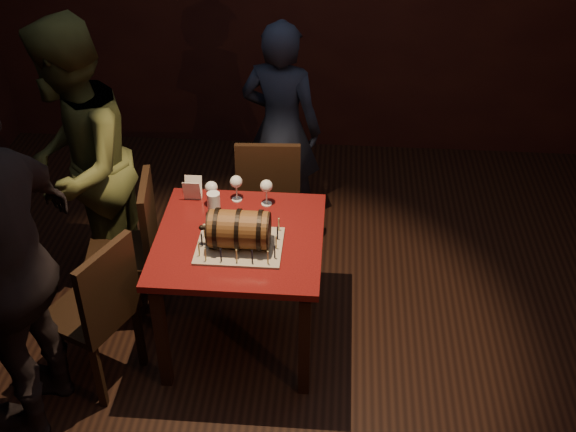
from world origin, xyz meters
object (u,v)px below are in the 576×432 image
at_px(wine_glass_mid, 236,183).
at_px(chair_back, 269,192).
at_px(wine_glass_right, 266,187).
at_px(pub_table, 240,253).
at_px(person_left_rear, 78,167).
at_px(wine_glass_left, 211,189).
at_px(person_left_front, 6,268).
at_px(pint_of_ale, 214,205).
at_px(chair_left_rear, 134,243).
at_px(barrel_cake, 239,229).
at_px(person_back, 281,129).
at_px(chair_left_front, 98,308).

relative_size(wine_glass_mid, chair_back, 0.17).
height_order(wine_glass_mid, wine_glass_right, same).
relative_size(pub_table, chair_back, 0.97).
bearing_deg(person_left_rear, wine_glass_left, 77.25).
bearing_deg(pub_table, wine_glass_mid, 99.65).
height_order(pub_table, person_left_front, person_left_front).
height_order(pint_of_ale, person_left_rear, person_left_rear).
height_order(wine_glass_right, person_left_front, person_left_front).
bearing_deg(chair_left_rear, person_left_front, -113.59).
distance_m(person_left_rear, person_left_front, 1.01).
xyz_separation_m(barrel_cake, wine_glass_right, (0.10, 0.41, 0.00)).
bearing_deg(pub_table, chair_back, 84.25).
bearing_deg(person_back, person_left_rear, 49.63).
distance_m(wine_glass_mid, chair_back, 0.58).
bearing_deg(pint_of_ale, wine_glass_mid, 58.91).
relative_size(wine_glass_mid, person_left_rear, 0.09).
distance_m(wine_glass_mid, wine_glass_right, 0.18).
height_order(pub_table, person_back, person_back).
height_order(wine_glass_mid, chair_left_front, chair_left_front).
bearing_deg(chair_left_front, pub_table, 27.96).
bearing_deg(pint_of_ale, chair_left_rear, 178.75).
xyz_separation_m(pint_of_ale, person_left_front, (-0.84, -0.78, 0.13)).
xyz_separation_m(wine_glass_left, person_left_rear, (-0.81, 0.13, 0.03)).
bearing_deg(wine_glass_mid, barrel_cake, -80.41).
xyz_separation_m(wine_glass_mid, person_left_rear, (-0.94, 0.06, 0.03)).
relative_size(pint_of_ale, person_left_rear, 0.08).
bearing_deg(wine_glass_left, chair_back, 62.05).
height_order(barrel_cake, wine_glass_right, barrel_cake).
distance_m(pub_table, chair_left_front, 0.80).
height_order(wine_glass_right, person_left_rear, person_left_rear).
bearing_deg(pint_of_ale, chair_left_front, -134.03).
height_order(chair_back, chair_left_rear, same).
bearing_deg(person_back, pub_table, 98.07).
relative_size(wine_glass_right, person_left_rear, 0.09).
bearing_deg(pint_of_ale, chair_back, 68.28).
bearing_deg(person_left_front, wine_glass_right, 136.46).
distance_m(pub_table, barrel_cake, 0.24).
bearing_deg(wine_glass_left, person_back, 71.50).
relative_size(chair_back, chair_left_rear, 1.00).
relative_size(wine_glass_right, chair_left_rear, 0.17).
height_order(wine_glass_mid, chair_left_rear, chair_left_rear).
bearing_deg(chair_left_rear, person_left_rear, 147.87).
relative_size(wine_glass_left, person_left_rear, 0.09).
distance_m(chair_back, person_left_front, 1.82).
height_order(chair_back, chair_left_front, same).
relative_size(barrel_cake, chair_back, 0.40).
xyz_separation_m(pint_of_ale, chair_back, (0.24, 0.61, -0.30)).
xyz_separation_m(person_back, person_left_front, (-1.12, -1.82, 0.20)).
height_order(wine_glass_right, chair_left_rear, chair_left_rear).
distance_m(wine_glass_right, pint_of_ale, 0.31).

